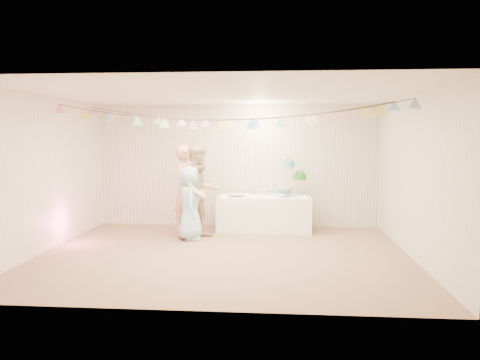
# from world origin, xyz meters

# --- Properties ---
(floor) EXTENTS (6.00, 6.00, 0.00)m
(floor) POSITION_xyz_m (0.00, 0.00, 0.00)
(floor) COLOR brown
(floor) RESTS_ON ground
(ceiling) EXTENTS (6.00, 6.00, 0.00)m
(ceiling) POSITION_xyz_m (0.00, 0.00, 2.60)
(ceiling) COLOR white
(ceiling) RESTS_ON ground
(back_wall) EXTENTS (6.00, 6.00, 0.00)m
(back_wall) POSITION_xyz_m (0.00, 2.50, 1.30)
(back_wall) COLOR white
(back_wall) RESTS_ON ground
(front_wall) EXTENTS (6.00, 6.00, 0.00)m
(front_wall) POSITION_xyz_m (0.00, -2.50, 1.30)
(front_wall) COLOR white
(front_wall) RESTS_ON ground
(left_wall) EXTENTS (5.00, 5.00, 0.00)m
(left_wall) POSITION_xyz_m (-3.00, 0.00, 1.30)
(left_wall) COLOR white
(left_wall) RESTS_ON ground
(right_wall) EXTENTS (5.00, 5.00, 0.00)m
(right_wall) POSITION_xyz_m (3.00, 0.00, 1.30)
(right_wall) COLOR white
(right_wall) RESTS_ON ground
(table) EXTENTS (1.89, 0.76, 0.71)m
(table) POSITION_xyz_m (0.59, 1.97, 0.35)
(table) COLOR white
(table) RESTS_ON floor
(cake_stand) EXTENTS (0.65, 0.38, 0.73)m
(cake_stand) POSITION_xyz_m (1.14, 2.02, 1.11)
(cake_stand) COLOR silver
(cake_stand) RESTS_ON table
(cake_bottom) EXTENTS (0.31, 0.31, 0.15)m
(cake_bottom) POSITION_xyz_m (0.99, 1.96, 0.84)
(cake_bottom) COLOR teal
(cake_bottom) RESTS_ON cake_stand
(cake_middle) EXTENTS (0.27, 0.27, 0.22)m
(cake_middle) POSITION_xyz_m (1.32, 2.11, 1.11)
(cake_middle) COLOR #207C1B
(cake_middle) RESTS_ON cake_stand
(cake_top_tier) EXTENTS (0.25, 0.25, 0.19)m
(cake_top_tier) POSITION_xyz_m (1.08, 1.99, 1.38)
(cake_top_tier) COLOR #3FAEC6
(cake_top_tier) RESTS_ON cake_stand
(platter) EXTENTS (0.35, 0.35, 0.02)m
(platter) POSITION_xyz_m (0.04, 1.92, 0.76)
(platter) COLOR white
(platter) RESTS_ON table
(posy) EXTENTS (0.15, 0.15, 0.17)m
(posy) POSITION_xyz_m (0.56, 2.02, 0.83)
(posy) COLOR white
(posy) RESTS_ON table
(person_adult_a) EXTENTS (0.60, 0.74, 1.76)m
(person_adult_a) POSITION_xyz_m (-0.91, 1.51, 0.88)
(person_adult_a) COLOR #E39E76
(person_adult_a) RESTS_ON floor
(person_adult_b) EXTENTS (1.09, 1.08, 1.77)m
(person_adult_b) POSITION_xyz_m (-0.59, 1.21, 0.89)
(person_adult_b) COLOR tan
(person_adult_b) RESTS_ON floor
(person_child) EXTENTS (0.56, 0.74, 1.38)m
(person_child) POSITION_xyz_m (-0.75, 1.07, 0.69)
(person_child) COLOR #A5D5EA
(person_child) RESTS_ON floor
(bunting_back) EXTENTS (5.60, 1.10, 0.40)m
(bunting_back) POSITION_xyz_m (0.00, 1.10, 2.35)
(bunting_back) COLOR pink
(bunting_back) RESTS_ON ceiling
(bunting_front) EXTENTS (5.60, 0.90, 0.36)m
(bunting_front) POSITION_xyz_m (0.00, -0.20, 2.32)
(bunting_front) COLOR #72A5E5
(bunting_front) RESTS_ON ceiling
(tealight_0) EXTENTS (0.04, 0.04, 0.03)m
(tealight_0) POSITION_xyz_m (-0.21, 1.82, 0.72)
(tealight_0) COLOR #FFD88C
(tealight_0) RESTS_ON table
(tealight_1) EXTENTS (0.04, 0.04, 0.03)m
(tealight_1) POSITION_xyz_m (0.24, 2.15, 0.72)
(tealight_1) COLOR #FFD88C
(tealight_1) RESTS_ON table
(tealight_2) EXTENTS (0.04, 0.04, 0.03)m
(tealight_2) POSITION_xyz_m (0.69, 1.75, 0.72)
(tealight_2) COLOR #FFD88C
(tealight_2) RESTS_ON table
(tealight_3) EXTENTS (0.04, 0.04, 0.03)m
(tealight_3) POSITION_xyz_m (0.94, 2.19, 0.72)
(tealight_3) COLOR #FFD88C
(tealight_3) RESTS_ON table
(tealight_4) EXTENTS (0.04, 0.04, 0.03)m
(tealight_4) POSITION_xyz_m (1.41, 1.79, 0.72)
(tealight_4) COLOR #FFD88C
(tealight_4) RESTS_ON table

